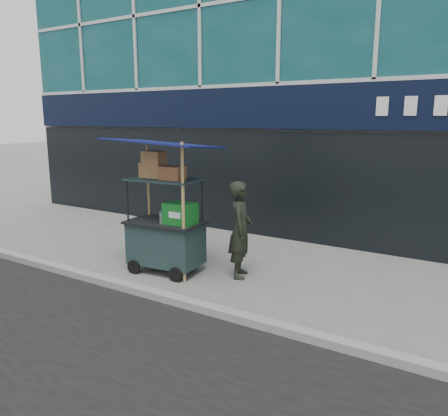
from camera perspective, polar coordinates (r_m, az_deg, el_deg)
The scene contains 4 objects.
ground at distance 6.94m, azimuth -7.44°, elevation -11.18°, with size 80.00×80.00×0.00m, color slate.
curb at distance 6.77m, azimuth -8.53°, elevation -11.25°, with size 80.00×0.18×0.12m, color gray.
vendor_cart at distance 7.70m, azimuth -7.56°, elevation -2.34°, with size 1.85×1.38×2.37m.
vendor_man at distance 7.40m, azimuth 2.18°, elevation -2.85°, with size 0.60×0.40×1.66m, color black.
Camera 1 is at (4.06, -4.94, 2.68)m, focal length 35.00 mm.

